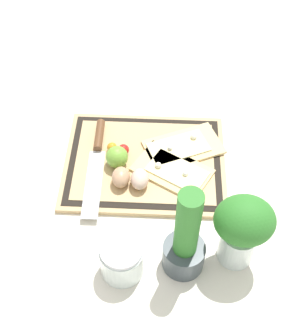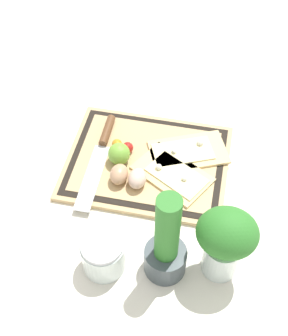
{
  "view_description": "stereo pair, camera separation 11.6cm",
  "coord_description": "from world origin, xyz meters",
  "px_view_note": "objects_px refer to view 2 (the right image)",
  "views": [
    {
      "loc": [
        -0.03,
        0.77,
        0.93
      ],
      "look_at": [
        0.0,
        0.04,
        0.03
      ],
      "focal_mm": 50.0,
      "sensor_mm": 36.0,
      "label": 1
    },
    {
      "loc": [
        -0.15,
        0.76,
        0.93
      ],
      "look_at": [
        0.0,
        0.04,
        0.03
      ],
      "focal_mm": 50.0,
      "sensor_mm": 36.0,
      "label": 2
    }
  ],
  "objects_px": {
    "egg_pink": "(137,178)",
    "lime": "(119,154)",
    "pizza_slice_near": "(187,152)",
    "herb_glass": "(225,240)",
    "knife": "(102,146)",
    "egg_brown": "(119,174)",
    "herb_pot": "(166,247)",
    "sauce_jar": "(103,256)",
    "pizza_slice_far": "(173,174)",
    "cherry_tomato_red": "(128,148)",
    "cherry_tomato_yellow": "(117,144)"
  },
  "relations": [
    {
      "from": "pizza_slice_near",
      "to": "cherry_tomato_yellow",
      "type": "distance_m",
      "value": 0.18
    },
    {
      "from": "pizza_slice_near",
      "to": "lime",
      "type": "xyz_separation_m",
      "value": [
        0.17,
        0.06,
        0.02
      ]
    },
    {
      "from": "knife",
      "to": "herb_glass",
      "type": "relative_size",
      "value": 1.6
    },
    {
      "from": "pizza_slice_near",
      "to": "herb_glass",
      "type": "distance_m",
      "value": 0.33
    },
    {
      "from": "egg_brown",
      "to": "sauce_jar",
      "type": "height_order",
      "value": "sauce_jar"
    },
    {
      "from": "pizza_slice_near",
      "to": "herb_glass",
      "type": "height_order",
      "value": "herb_glass"
    },
    {
      "from": "egg_pink",
      "to": "lime",
      "type": "xyz_separation_m",
      "value": [
        0.06,
        -0.06,
        0.01
      ]
    },
    {
      "from": "egg_pink",
      "to": "cherry_tomato_yellow",
      "type": "height_order",
      "value": "egg_pink"
    },
    {
      "from": "pizza_slice_near",
      "to": "knife",
      "type": "distance_m",
      "value": 0.22
    },
    {
      "from": "pizza_slice_far",
      "to": "lime",
      "type": "distance_m",
      "value": 0.14
    },
    {
      "from": "cherry_tomato_yellow",
      "to": "lime",
      "type": "bearing_deg",
      "value": 111.01
    },
    {
      "from": "herb_pot",
      "to": "herb_glass",
      "type": "distance_m",
      "value": 0.12
    },
    {
      "from": "knife",
      "to": "herb_glass",
      "type": "distance_m",
      "value": 0.44
    },
    {
      "from": "pizza_slice_near",
      "to": "herb_pot",
      "type": "xyz_separation_m",
      "value": [
        0.0,
        0.33,
        0.07
      ]
    },
    {
      "from": "knife",
      "to": "lime",
      "type": "height_order",
      "value": "lime"
    },
    {
      "from": "sauce_jar",
      "to": "knife",
      "type": "bearing_deg",
      "value": -74.43
    },
    {
      "from": "pizza_slice_far",
      "to": "egg_pink",
      "type": "height_order",
      "value": "egg_pink"
    },
    {
      "from": "lime",
      "to": "cherry_tomato_red",
      "type": "xyz_separation_m",
      "value": [
        -0.01,
        -0.04,
        -0.01
      ]
    },
    {
      "from": "pizza_slice_far",
      "to": "egg_brown",
      "type": "relative_size",
      "value": 3.83
    },
    {
      "from": "knife",
      "to": "herb_glass",
      "type": "xyz_separation_m",
      "value": [
        -0.34,
        0.27,
        0.09
      ]
    },
    {
      "from": "cherry_tomato_yellow",
      "to": "pizza_slice_near",
      "type": "bearing_deg",
      "value": -174.37
    },
    {
      "from": "pizza_slice_near",
      "to": "sauce_jar",
      "type": "bearing_deg",
      "value": 69.27
    },
    {
      "from": "cherry_tomato_yellow",
      "to": "herb_glass",
      "type": "relative_size",
      "value": 0.14
    },
    {
      "from": "egg_brown",
      "to": "sauce_jar",
      "type": "bearing_deg",
      "value": 95.18
    },
    {
      "from": "pizza_slice_far",
      "to": "herb_pot",
      "type": "height_order",
      "value": "herb_pot"
    },
    {
      "from": "lime",
      "to": "sauce_jar",
      "type": "bearing_deg",
      "value": 96.95
    },
    {
      "from": "sauce_jar",
      "to": "pizza_slice_far",
      "type": "bearing_deg",
      "value": -111.95
    },
    {
      "from": "pizza_slice_near",
      "to": "pizza_slice_far",
      "type": "xyz_separation_m",
      "value": [
        0.02,
        0.08,
        0.0
      ]
    },
    {
      "from": "egg_brown",
      "to": "herb_glass",
      "type": "relative_size",
      "value": 0.3
    },
    {
      "from": "pizza_slice_near",
      "to": "egg_pink",
      "type": "height_order",
      "value": "egg_pink"
    },
    {
      "from": "egg_brown",
      "to": "herb_pot",
      "type": "distance_m",
      "value": 0.26
    },
    {
      "from": "pizza_slice_near",
      "to": "knife",
      "type": "relative_size",
      "value": 0.73
    },
    {
      "from": "pizza_slice_far",
      "to": "egg_pink",
      "type": "bearing_deg",
      "value": 28.89
    },
    {
      "from": "egg_brown",
      "to": "herb_glass",
      "type": "bearing_deg",
      "value": 146.14
    },
    {
      "from": "knife",
      "to": "lime",
      "type": "xyz_separation_m",
      "value": [
        -0.05,
        0.04,
        0.02
      ]
    },
    {
      "from": "pizza_slice_near",
      "to": "egg_brown",
      "type": "xyz_separation_m",
      "value": [
        0.15,
        0.12,
        0.02
      ]
    },
    {
      "from": "egg_pink",
      "to": "cherry_tomato_red",
      "type": "relative_size",
      "value": 1.96
    },
    {
      "from": "herb_pot",
      "to": "sauce_jar",
      "type": "distance_m",
      "value": 0.14
    },
    {
      "from": "cherry_tomato_yellow",
      "to": "egg_brown",
      "type": "bearing_deg",
      "value": 106.83
    },
    {
      "from": "egg_pink",
      "to": "herb_pot",
      "type": "height_order",
      "value": "herb_pot"
    },
    {
      "from": "herb_glass",
      "to": "herb_pot",
      "type": "bearing_deg",
      "value": 12.47
    },
    {
      "from": "knife",
      "to": "sauce_jar",
      "type": "height_order",
      "value": "sauce_jar"
    },
    {
      "from": "lime",
      "to": "cherry_tomato_yellow",
      "type": "xyz_separation_m",
      "value": [
        0.02,
        -0.04,
        -0.02
      ]
    },
    {
      "from": "knife",
      "to": "egg_pink",
      "type": "height_order",
      "value": "egg_pink"
    },
    {
      "from": "sauce_jar",
      "to": "herb_glass",
      "type": "height_order",
      "value": "herb_glass"
    },
    {
      "from": "pizza_slice_near",
      "to": "sauce_jar",
      "type": "distance_m",
      "value": 0.37
    },
    {
      "from": "egg_brown",
      "to": "pizza_slice_near",
      "type": "bearing_deg",
      "value": -141.28
    },
    {
      "from": "egg_brown",
      "to": "herb_glass",
      "type": "height_order",
      "value": "herb_glass"
    },
    {
      "from": "pizza_slice_far",
      "to": "lime",
      "type": "xyz_separation_m",
      "value": [
        0.14,
        -0.02,
        0.02
      ]
    },
    {
      "from": "knife",
      "to": "cherry_tomato_red",
      "type": "relative_size",
      "value": 10.58
    }
  ]
}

